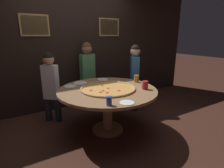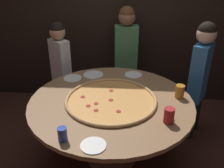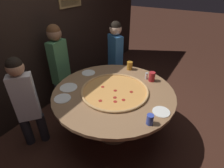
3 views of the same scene
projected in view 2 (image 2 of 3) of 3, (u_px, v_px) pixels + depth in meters
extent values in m
plane|color=#422319|center=(111.00, 158.00, 2.74)|extent=(24.00, 24.00, 0.00)
cube|color=black|center=(119.00, 12.00, 3.38)|extent=(6.40, 0.06, 2.60)
cylinder|color=#936B47|center=(111.00, 102.00, 2.41)|extent=(1.58, 1.58, 0.04)
cylinder|color=#936B47|center=(111.00, 132.00, 2.58)|extent=(0.16, 0.16, 0.70)
cylinder|color=#936B47|center=(111.00, 156.00, 2.73)|extent=(0.52, 0.52, 0.04)
cylinder|color=#E0994C|center=(111.00, 100.00, 2.38)|extent=(0.84, 0.84, 0.01)
torus|color=tan|center=(111.00, 99.00, 2.38)|extent=(0.88, 0.88, 0.03)
cylinder|color=#A8281E|center=(96.00, 110.00, 2.22)|extent=(0.04, 0.04, 0.00)
cylinder|color=#A8281E|center=(88.00, 106.00, 2.28)|extent=(0.04, 0.04, 0.00)
cylinder|color=#A8281E|center=(83.00, 97.00, 2.43)|extent=(0.04, 0.04, 0.00)
cylinder|color=#A8281E|center=(111.00, 100.00, 2.37)|extent=(0.04, 0.04, 0.00)
cylinder|color=#A8281E|center=(119.00, 111.00, 2.20)|extent=(0.04, 0.04, 0.00)
cylinder|color=#A8281E|center=(111.00, 91.00, 2.54)|extent=(0.04, 0.04, 0.00)
cylinder|color=#A8281E|center=(96.00, 104.00, 2.32)|extent=(0.04, 0.04, 0.00)
cylinder|color=#B22328|center=(169.00, 116.00, 2.05)|extent=(0.09, 0.09, 0.13)
cylinder|color=#BC7A23|center=(180.00, 91.00, 2.42)|extent=(0.09, 0.09, 0.13)
cylinder|color=#384CB7|center=(62.00, 134.00, 1.85)|extent=(0.07, 0.07, 0.11)
cylinder|color=white|center=(93.00, 145.00, 1.82)|extent=(0.19, 0.19, 0.01)
cylinder|color=white|center=(93.00, 75.00, 2.91)|extent=(0.23, 0.23, 0.01)
cylinder|color=white|center=(133.00, 75.00, 2.90)|extent=(0.20, 0.20, 0.01)
cylinder|color=white|center=(73.00, 78.00, 2.82)|extent=(0.20, 0.20, 0.01)
cylinder|color=silver|center=(169.00, 112.00, 2.14)|extent=(0.04, 0.04, 0.08)
cylinder|color=#B7B7BC|center=(169.00, 108.00, 2.11)|extent=(0.04, 0.04, 0.01)
cylinder|color=#232328|center=(69.00, 102.00, 3.36)|extent=(0.17, 0.17, 0.44)
cylinder|color=#232328|center=(60.00, 97.00, 3.49)|extent=(0.17, 0.17, 0.44)
cube|color=white|center=(61.00, 64.00, 3.18)|extent=(0.29, 0.28, 0.62)
sphere|color=tan|center=(57.00, 32.00, 2.99)|extent=(0.19, 0.19, 0.19)
sphere|color=black|center=(57.00, 29.00, 2.98)|extent=(0.18, 0.18, 0.18)
cylinder|color=#232328|center=(133.00, 91.00, 3.59)|extent=(0.15, 0.15, 0.50)
cylinder|color=#232328|center=(117.00, 91.00, 3.58)|extent=(0.15, 0.15, 0.50)
cube|color=#4C8C59|center=(126.00, 52.00, 3.31)|extent=(0.31, 0.19, 0.69)
sphere|color=#8C664C|center=(127.00, 17.00, 3.11)|extent=(0.21, 0.21, 0.21)
sphere|color=brown|center=(127.00, 14.00, 3.09)|extent=(0.20, 0.20, 0.20)
cylinder|color=#232328|center=(195.00, 111.00, 3.13)|extent=(0.17, 0.17, 0.48)
cylinder|color=#232328|center=(189.00, 120.00, 2.97)|extent=(0.17, 0.17, 0.48)
cube|color=#3370B2|center=(200.00, 73.00, 2.79)|extent=(0.27, 0.33, 0.67)
sphere|color=beige|center=(206.00, 34.00, 2.59)|extent=(0.21, 0.21, 0.21)
sphere|color=black|center=(207.00, 31.00, 2.57)|extent=(0.19, 0.19, 0.19)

